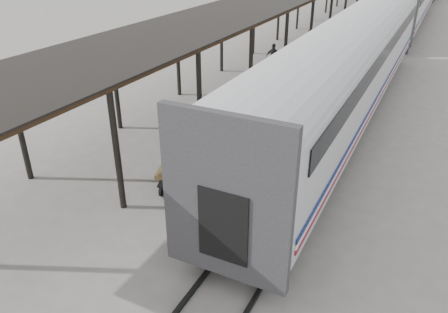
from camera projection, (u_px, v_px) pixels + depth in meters
ground at (192, 187)px, 14.90m from camera, size 160.00×160.00×0.00m
rails at (406, 25)px, 40.64m from camera, size 1.54×150.00×0.12m
baggage_cart at (182, 166)px, 14.93m from camera, size 1.96×2.68×0.86m
suitcase_stack at (180, 151)px, 15.06m from camera, size 1.35×1.29×0.57m
luggage_tug at (312, 43)px, 31.44m from camera, size 1.32×1.82×1.46m
porter at (176, 148)px, 13.85m from camera, size 0.43×0.62×1.63m
pedestrian at (273, 57)px, 27.13m from camera, size 1.05×0.60×1.68m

